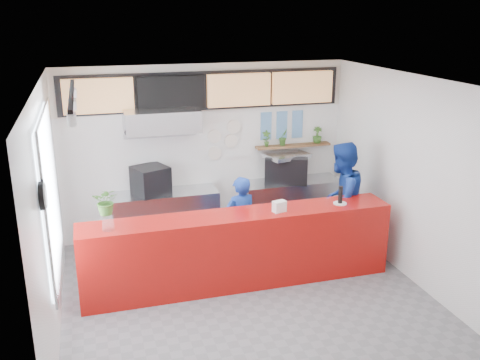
{
  "coord_description": "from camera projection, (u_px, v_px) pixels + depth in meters",
  "views": [
    {
      "loc": [
        -1.96,
        -6.37,
        3.85
      ],
      "look_at": [
        0.1,
        0.7,
        1.5
      ],
      "focal_mm": 40.0,
      "sensor_mm": 36.0,
      "label": 1
    }
  ],
  "objects": [
    {
      "name": "track_rail",
      "position": [
        71.0,
        94.0,
        6.07
      ],
      "size": [
        0.05,
        2.4,
        0.04
      ],
      "primitive_type": "cube",
      "color": "black",
      "rests_on": "ceiling"
    },
    {
      "name": "menu_board_mid_right",
      "position": [
        239.0,
        90.0,
        9.07
      ],
      "size": [
        1.1,
        0.1,
        0.55
      ],
      "primitive_type": "cube",
      "color": "tan",
      "rests_on": "wall_back"
    },
    {
      "name": "window_pane",
      "position": [
        50.0,
        192.0,
        6.62
      ],
      "size": [
        0.04,
        2.2,
        1.9
      ],
      "primitive_type": "cube",
      "color": "silver",
      "rests_on": "wall_left"
    },
    {
      "name": "prep_bench",
      "position": [
        165.0,
        217.0,
        9.18
      ],
      "size": [
        1.8,
        0.6,
        0.9
      ],
      "primitive_type": "cube",
      "color": "#B2B5BA",
      "rests_on": "ground"
    },
    {
      "name": "hood_lip",
      "position": [
        162.0,
        132.0,
        8.68
      ],
      "size": [
        1.2,
        0.69,
        0.31
      ],
      "primitive_type": "cube",
      "rotation": [
        -0.35,
        0.0,
        0.0
      ],
      "color": "#B2B5BA",
      "rests_on": "ceiling"
    },
    {
      "name": "dec_plate_d",
      "position": [
        234.0,
        127.0,
        9.33
      ],
      "size": [
        0.24,
        0.03,
        0.24
      ],
      "primitive_type": "cylinder",
      "rotation": [
        1.57,
        0.0,
        0.0
      ],
      "color": "silver",
      "rests_on": "wall_back"
    },
    {
      "name": "wall_clock_rim",
      "position": [
        42.0,
        196.0,
        5.42
      ],
      "size": [
        0.05,
        0.3,
        0.3
      ],
      "primitive_type": "cylinder",
      "rotation": [
        0.0,
        1.57,
        0.0
      ],
      "color": "black",
      "rests_on": "wall_left"
    },
    {
      "name": "white_plate",
      "position": [
        340.0,
        203.0,
        7.93
      ],
      "size": [
        0.25,
        0.25,
        0.01
      ],
      "primitive_type": "cylinder",
      "rotation": [
        0.0,
        0.0,
        0.27
      ],
      "color": "white",
      "rests_on": "service_counter"
    },
    {
      "name": "staff_right",
      "position": [
        340.0,
        200.0,
        8.53
      ],
      "size": [
        1.16,
        1.09,
        1.89
      ],
      "primitive_type": "imported",
      "rotation": [
        0.0,
        0.0,
        3.69
      ],
      "color": "navy",
      "rests_on": "ground"
    },
    {
      "name": "right_bench",
      "position": [
        290.0,
        204.0,
        9.79
      ],
      "size": [
        1.8,
        0.6,
        0.9
      ],
      "primitive_type": "cube",
      "color": "#B2B5BA",
      "rests_on": "ground"
    },
    {
      "name": "extraction_hood",
      "position": [
        161.0,
        120.0,
        8.62
      ],
      "size": [
        1.2,
        0.7,
        0.35
      ],
      "primitive_type": "cube",
      "color": "#B2B5BA",
      "rests_on": "ceiling"
    },
    {
      "name": "napkin_holder",
      "position": [
        279.0,
        206.0,
        7.61
      ],
      "size": [
        0.21,
        0.16,
        0.16
      ],
      "primitive_type": "cube",
      "rotation": [
        0.0,
        0.0,
        0.27
      ],
      "color": "white",
      "rests_on": "service_counter"
    },
    {
      "name": "basil_vase",
      "position": [
        106.0,
        201.0,
        6.87
      ],
      "size": [
        0.39,
        0.36,
        0.37
      ],
      "primitive_type": "imported",
      "rotation": [
        0.0,
        0.0,
        -0.25
      ],
      "color": "#396724",
      "rests_on": "glass_vase"
    },
    {
      "name": "cream_band",
      "position": [
        205.0,
        87.0,
        9.01
      ],
      "size": [
        5.0,
        0.02,
        0.8
      ],
      "primitive_type": "cube",
      "color": "beige",
      "rests_on": "wall_back"
    },
    {
      "name": "dec_plate_c",
      "position": [
        215.0,
        153.0,
        9.38
      ],
      "size": [
        0.24,
        0.03,
        0.24
      ],
      "primitive_type": "cylinder",
      "rotation": [
        1.57,
        0.0,
        0.0
      ],
      "color": "silver",
      "rests_on": "wall_back"
    },
    {
      "name": "soffit",
      "position": [
        205.0,
        91.0,
        8.99
      ],
      "size": [
        4.8,
        0.04,
        0.65
      ],
      "primitive_type": "cube",
      "color": "black",
      "rests_on": "wall_back"
    },
    {
      "name": "photo_frame_c",
      "position": [
        298.0,
        117.0,
        9.63
      ],
      "size": [
        0.2,
        0.02,
        0.25
      ],
      "primitive_type": "cube",
      "color": "#598CBF",
      "rests_on": "wall_back"
    },
    {
      "name": "pepper_mill",
      "position": [
        340.0,
        195.0,
        7.89
      ],
      "size": [
        0.07,
        0.07,
        0.26
      ],
      "primitive_type": "cylinder",
      "rotation": [
        0.0,
        0.0,
        0.15
      ],
      "color": "black",
      "rests_on": "white_plate"
    },
    {
      "name": "wall_clock_face",
      "position": [
        45.0,
        196.0,
        5.43
      ],
      "size": [
        0.02,
        0.26,
        0.26
      ],
      "primitive_type": "cylinder",
      "rotation": [
        0.0,
        1.57,
        0.0
      ],
      "color": "white",
      "rests_on": "wall_left"
    },
    {
      "name": "wall_left",
      "position": [
        48.0,
        215.0,
        6.4
      ],
      "size": [
        0.0,
        5.0,
        5.0
      ],
      "primitive_type": "plane",
      "rotation": [
        1.57,
        0.0,
        1.57
      ],
      "color": "white",
      "rests_on": "ground"
    },
    {
      "name": "herb_b",
      "position": [
        283.0,
        137.0,
        9.58
      ],
      "size": [
        0.2,
        0.19,
        0.3
      ],
      "primitive_type": "imported",
      "rotation": [
        0.0,
        0.0,
        0.39
      ],
      "color": "#396724",
      "rests_on": "herb_shelf"
    },
    {
      "name": "wall_back",
      "position": [
        206.0,
        150.0,
        9.35
      ],
      "size": [
        5.0,
        0.0,
        5.0
      ],
      "primitive_type": "plane",
      "rotation": [
        1.57,
        0.0,
        0.0
      ],
      "color": "white",
      "rests_on": "ground"
    },
    {
      "name": "photo_frame_f",
      "position": [
        297.0,
        131.0,
        9.71
      ],
      "size": [
        0.2,
        0.02,
        0.25
      ],
      "primitive_type": "cube",
      "color": "#598CBF",
      "rests_on": "wall_back"
    },
    {
      "name": "photo_frame_d",
      "position": [
        266.0,
        133.0,
        9.55
      ],
      "size": [
        0.2,
        0.02,
        0.25
      ],
      "primitive_type": "cube",
      "color": "#598CBF",
      "rests_on": "wall_back"
    },
    {
      "name": "service_counter",
      "position": [
        239.0,
        249.0,
        7.72
      ],
      "size": [
        4.5,
        0.6,
        1.1
      ],
      "primitive_type": "cube",
      "color": "#A40F0B",
      "rests_on": "ground"
    },
    {
      "name": "glass_vase",
      "position": [
        108.0,
        223.0,
        6.96
      ],
      "size": [
        0.21,
        0.21,
        0.19
      ],
      "primitive_type": "cylinder",
      "rotation": [
        0.0,
        0.0,
        -0.43
      ],
      "color": "silver",
      "rests_on": "service_counter"
    },
    {
      "name": "staff_center",
      "position": [
        240.0,
        222.0,
        8.21
      ],
      "size": [
        0.59,
        0.45,
        1.46
      ],
      "primitive_type": "imported",
      "rotation": [
        0.0,
        0.0,
        3.34
      ],
      "color": "navy",
      "rests_on": "ground"
    },
    {
      "name": "photo_frame_a",
      "position": [
        266.0,
        119.0,
        9.47
      ],
      "size": [
        0.2,
        0.02,
        0.25
      ],
      "primitive_type": "cube",
      "color": "#598CBF",
      "rests_on": "wall_back"
    },
    {
      "name": "window_frame",
      "position": [
        52.0,
        192.0,
        6.63
      ],
      "size": [
        0.03,
        2.3,
        2.0
      ],
      "primitive_type": "cube",
      "color": "#B2B5BA",
      "rests_on": "wall_left"
    },
    {
      "name": "menu_board_far_left",
      "position": [
        98.0,
        96.0,
        8.46
      ],
      "size": [
        1.1,
        0.1,
        0.55
      ],
      "primitive_type": "cube",
      "color": "tan",
      "rests_on": "wall_back"
    },
    {
      "name": "dec_plate_b",
      "position": [
        231.0,
        141.0,
        9.4
      ],
      "size": [
        0.24,
        0.03,
        0.24
      ],
      "primitive_type": "cylinder",
      "rotation": [
        1.57,
        0.0,
        0.0
      ],
      "color": "silver",
      "rests_on": "wall_back"
    },
    {
      "name": "floor",
      "position": [
        247.0,
        296.0,
        7.52
      ],
      "size": [
        5.0,
        5.0,
        0.0
      ],
      "primitive_type": "plane",
      "color": "slate",
      "rests_on": "ground"
    },
    {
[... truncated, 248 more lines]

